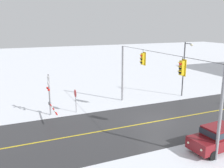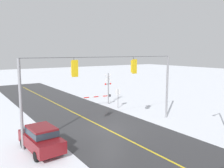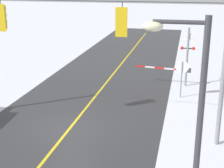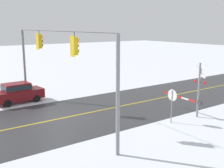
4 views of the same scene
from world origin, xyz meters
The scene contains 5 objects.
ground_plane centered at (0.00, 0.00, 0.00)m, with size 160.00×160.00×0.00m, color silver.
signal_span centered at (0.09, -0.01, 4.06)m, with size 14.20×0.47×6.22m.
stop_sign centered at (-5.20, -5.95, 1.71)m, with size 0.80×0.09×2.35m.
railroad_crossing centered at (-5.18, -8.41, 1.99)m, with size 3.97×0.31×4.00m.
streetlamp_near centered at (-5.59, 7.49, 3.92)m, with size 1.39×0.28×6.50m.
Camera 3 is at (-5.42, 14.57, 7.25)m, focal length 54.85 mm.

